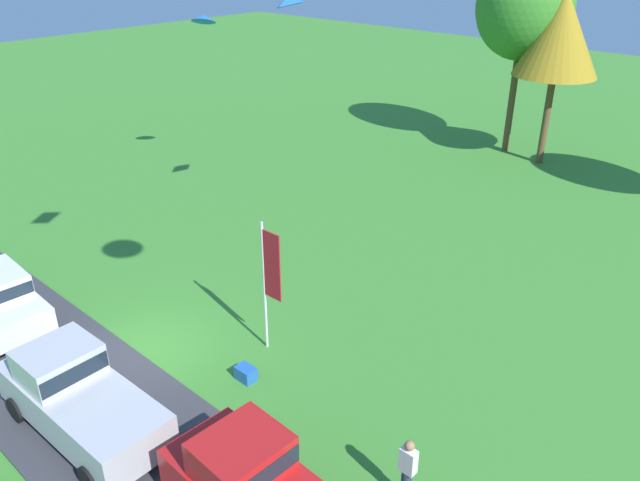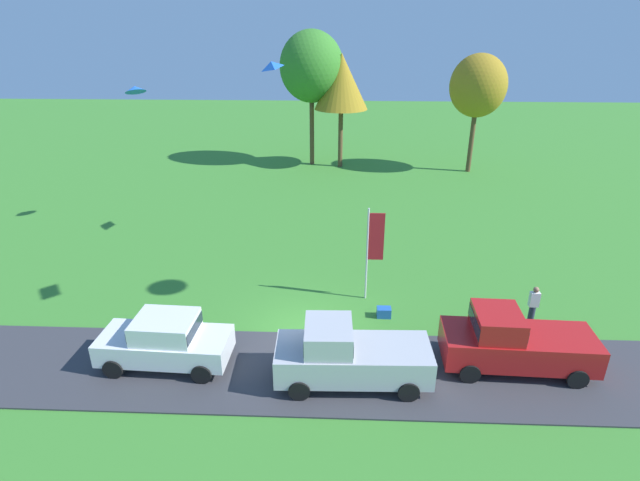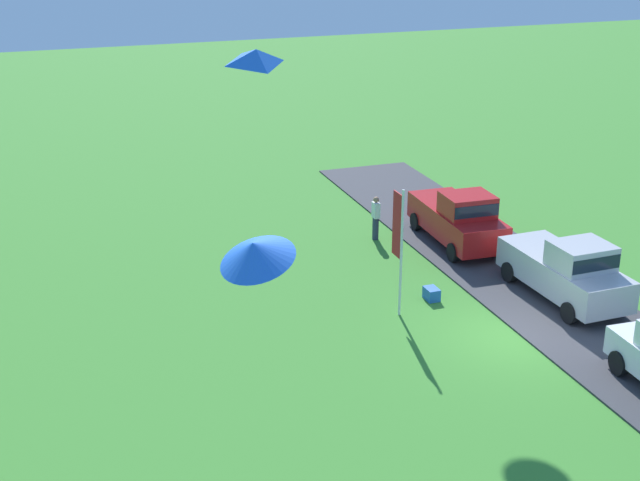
% 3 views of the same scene
% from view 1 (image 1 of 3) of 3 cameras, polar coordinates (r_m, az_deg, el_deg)
% --- Properties ---
extents(ground_plane, '(120.00, 120.00, 0.00)m').
position_cam_1_polar(ground_plane, '(19.48, -15.64, -9.72)').
color(ground_plane, '#3D842D').
extents(pavement_strip, '(36.00, 4.40, 0.06)m').
position_cam_1_polar(pavement_strip, '(18.64, -21.93, -12.58)').
color(pavement_strip, '#38383D').
rests_on(pavement_strip, ground).
extents(car_pickup_mid_row, '(5.05, 2.15, 2.14)m').
position_cam_1_polar(car_pickup_mid_row, '(16.64, -21.33, -13.01)').
color(car_pickup_mid_row, '#B7B7BC').
rests_on(car_pickup_mid_row, ground).
extents(person_on_lawn, '(0.36, 0.24, 1.71)m').
position_cam_1_polar(person_on_lawn, '(14.28, 7.99, -20.15)').
color(person_on_lawn, '#2D334C').
rests_on(person_on_lawn, ground).
extents(tree_far_right, '(4.92, 4.92, 10.39)m').
position_cam_1_polar(tree_far_right, '(35.55, 18.21, 19.65)').
color(tree_far_right, brown).
rests_on(tree_far_right, ground).
extents(tree_right_of_center, '(4.14, 4.14, 8.74)m').
position_cam_1_polar(tree_right_of_center, '(34.16, 21.11, 17.23)').
color(tree_right_of_center, brown).
rests_on(tree_right_of_center, ground).
extents(flag_banner, '(0.71, 0.08, 4.11)m').
position_cam_1_polar(flag_banner, '(17.49, -4.64, -3.00)').
color(flag_banner, silver).
rests_on(flag_banner, ground).
extents(cooler_box, '(0.56, 0.40, 0.40)m').
position_cam_1_polar(cooler_box, '(17.76, -6.80, -11.97)').
color(cooler_box, blue).
rests_on(cooler_box, ground).
extents(kite_delta_high_right, '(1.53, 1.54, 0.66)m').
position_cam_1_polar(kite_delta_high_right, '(29.76, -10.60, 19.36)').
color(kite_delta_high_right, blue).
extents(kite_diamond_mid_center, '(1.09, 1.23, 0.51)m').
position_cam_1_polar(kite_diamond_mid_center, '(22.62, -2.95, 21.08)').
color(kite_diamond_mid_center, blue).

